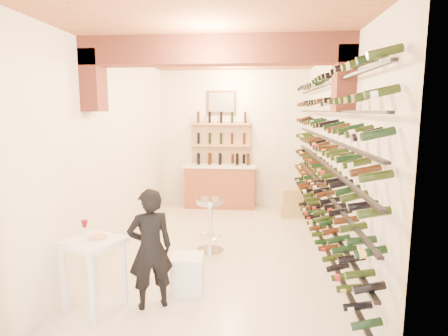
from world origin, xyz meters
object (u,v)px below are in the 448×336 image
object	(u,v)px
white_stool	(188,274)
tasting_table	(93,252)
person	(150,249)
wine_rack	(319,157)
crate_lower	(290,208)
chrome_barstool	(210,221)
back_counter	(220,185)

from	to	relation	value
white_stool	tasting_table	bearing A→B (deg)	-154.61
white_stool	person	xyz separation A→B (m)	(-0.36, -0.37, 0.46)
wine_rack	crate_lower	bearing A→B (deg)	96.79
wine_rack	crate_lower	xyz separation A→B (m)	(-0.24, 2.05, -1.39)
tasting_table	white_stool	bearing A→B (deg)	50.05
tasting_table	crate_lower	distance (m)	4.85
crate_lower	chrome_barstool	bearing A→B (deg)	-123.22
wine_rack	white_stool	world-z (taller)	wine_rack
chrome_barstool	tasting_table	bearing A→B (deg)	-120.82
crate_lower	back_counter	bearing A→B (deg)	159.37
chrome_barstool	crate_lower	size ratio (longest dim) A/B	1.67
white_stool	chrome_barstool	distance (m)	1.40
white_stool	wine_rack	bearing A→B (deg)	40.61
white_stool	person	distance (m)	0.69
wine_rack	person	xyz separation A→B (m)	(-2.18, -1.93, -0.84)
back_counter	wine_rack	bearing A→B (deg)	-55.34
back_counter	white_stool	distance (m)	4.22
wine_rack	tasting_table	xyz separation A→B (m)	(-2.81, -2.03, -0.87)
wine_rack	chrome_barstool	size ratio (longest dim) A/B	6.50
chrome_barstool	crate_lower	bearing A→B (deg)	56.78
person	crate_lower	size ratio (longest dim) A/B	2.68
chrome_barstool	white_stool	bearing A→B (deg)	-94.41
white_stool	chrome_barstool	size ratio (longest dim) A/B	0.55
tasting_table	person	size ratio (longest dim) A/B	0.71
white_stool	person	world-z (taller)	person
person	back_counter	bearing A→B (deg)	-120.60
back_counter	white_stool	bearing A→B (deg)	-89.82
person	chrome_barstool	bearing A→B (deg)	-131.20
back_counter	chrome_barstool	world-z (taller)	back_counter
back_counter	chrome_barstool	size ratio (longest dim) A/B	1.94
person	chrome_barstool	size ratio (longest dim) A/B	1.61
tasting_table	person	world-z (taller)	person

